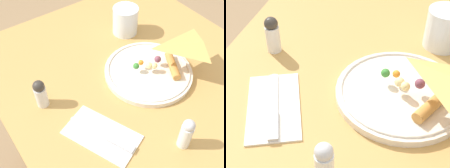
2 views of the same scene
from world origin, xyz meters
The scene contains 7 objects.
dining_table centered at (0.00, 0.00, 0.63)m, with size 1.00×0.80×0.75m.
plate_pizza centered at (0.02, -0.03, 0.77)m, with size 0.27×0.27×0.05m.
milk_glass centered at (0.23, -0.10, 0.80)m, with size 0.09×0.09×0.10m.
napkin_folded centered at (-0.07, 0.21, 0.75)m, with size 0.22×0.17×0.00m.
butter_knife centered at (-0.08, 0.21, 0.76)m, with size 0.18×0.09×0.01m.
salt_shaker centered at (-0.21, 0.06, 0.80)m, with size 0.03×0.03×0.10m.
pepper_shaker centered at (0.11, 0.28, 0.80)m, with size 0.03×0.03×0.09m.
Camera 2 is at (-0.51, -0.04, 1.24)m, focal length 55.00 mm.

